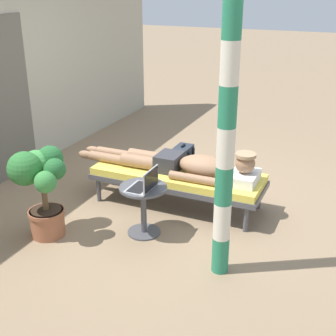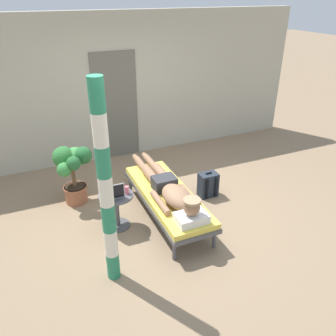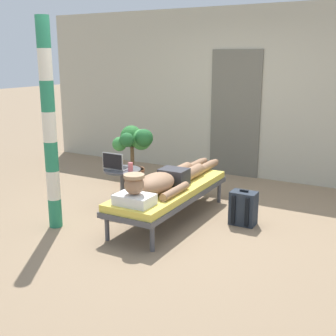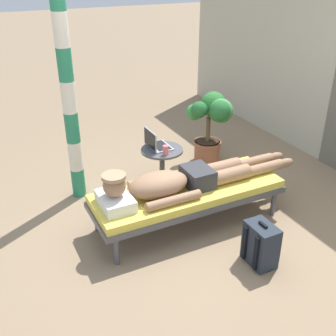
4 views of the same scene
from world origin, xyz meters
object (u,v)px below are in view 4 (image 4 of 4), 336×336
(potted_plant, at_px, (212,120))
(laptop, at_px, (156,143))
(person_reclining, at_px, (180,181))
(side_table, at_px, (162,162))
(lounge_chair, at_px, (188,194))
(porch_post, at_px, (69,97))
(drink_glass, at_px, (166,150))
(backpack, at_px, (261,245))

(potted_plant, bearing_deg, laptop, -69.88)
(person_reclining, height_order, side_table, person_reclining)
(person_reclining, bearing_deg, potted_plant, 136.77)
(side_table, relative_size, potted_plant, 0.57)
(person_reclining, xyz_separation_m, side_table, (-0.74, 0.16, -0.16))
(lounge_chair, distance_m, potted_plant, 1.54)
(porch_post, bearing_deg, person_reclining, 35.74)
(lounge_chair, height_order, potted_plant, potted_plant)
(person_reclining, bearing_deg, drink_glass, 167.21)
(laptop, xyz_separation_m, drink_glass, (0.21, 0.02, -0.00))
(side_table, height_order, potted_plant, potted_plant)
(drink_glass, bearing_deg, laptop, -173.61)
(laptop, distance_m, drink_glass, 0.21)
(backpack, relative_size, potted_plant, 0.46)
(lounge_chair, xyz_separation_m, laptop, (-0.80, 0.01, 0.24))
(person_reclining, height_order, drink_glass, person_reclining)
(side_table, height_order, drink_glass, drink_glass)
(lounge_chair, relative_size, side_table, 3.75)
(porch_post, bearing_deg, potted_plant, 93.17)
(drink_glass, bearing_deg, lounge_chair, -3.69)
(backpack, xyz_separation_m, potted_plant, (-1.99, 0.71, 0.38))
(side_table, bearing_deg, laptop, -139.48)
(drink_glass, bearing_deg, backpack, 9.57)
(porch_post, bearing_deg, laptop, 73.58)
(lounge_chair, height_order, laptop, laptop)
(laptop, height_order, drink_glass, laptop)
(porch_post, bearing_deg, drink_glass, 62.38)
(laptop, bearing_deg, lounge_chair, -1.02)
(drink_glass, bearing_deg, potted_plant, 120.81)
(laptop, relative_size, potted_plant, 0.34)
(laptop, bearing_deg, drink_glass, 6.39)
(lounge_chair, relative_size, person_reclining, 0.90)
(person_reclining, bearing_deg, side_table, 167.68)
(person_reclining, relative_size, laptop, 7.00)
(person_reclining, distance_m, potted_plant, 1.58)
(person_reclining, height_order, porch_post, porch_post)
(potted_plant, bearing_deg, backpack, -19.63)
(person_reclining, relative_size, drink_glass, 19.92)
(drink_glass, height_order, porch_post, porch_post)
(drink_glass, relative_size, backpack, 0.26)
(side_table, distance_m, potted_plant, 1.04)
(drink_glass, bearing_deg, person_reclining, -12.79)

